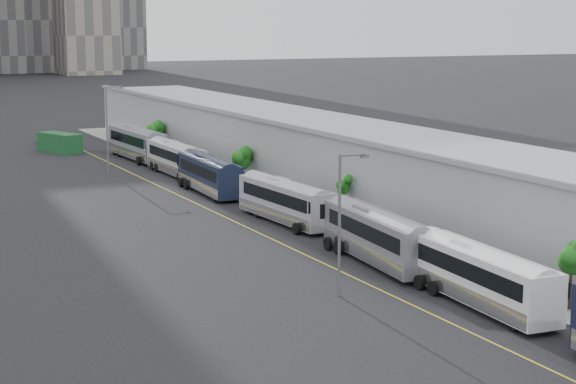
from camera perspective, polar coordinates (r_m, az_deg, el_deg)
sidewalk at (r=77.97m, az=6.53°, el=-2.23°), size 10.00×170.00×0.12m
lane_line at (r=72.99m, az=-0.45°, el=-3.05°), size 0.12×160.00×0.02m
depot at (r=79.52m, az=9.01°, el=0.48°), size 12.45×160.40×7.20m
bus_2 at (r=57.67m, az=11.42°, el=-5.23°), size 3.20×12.44×3.60m
bus_3 at (r=67.00m, az=5.33°, el=-2.90°), size 3.70×12.98×3.74m
bus_4 at (r=80.04m, az=-0.14°, el=-0.78°), size 3.20×12.49×3.61m
bus_5 at (r=94.34m, az=-4.69°, el=0.85°), size 3.11×12.63×3.66m
bus_6 at (r=106.18m, az=-6.64°, el=1.82°), size 2.78×12.43×3.62m
bus_7 at (r=119.09m, az=-8.94°, el=2.72°), size 3.32×13.69×3.97m
tree_1 at (r=57.64m, az=16.47°, el=-3.79°), size 1.57×1.57×3.97m
tree_2 at (r=79.58m, az=3.30°, el=0.22°), size 1.03×1.03×3.65m
tree_3 at (r=97.33m, az=-2.76°, el=2.02°), size 1.92×1.92×3.98m
tree_4 at (r=122.61m, az=-7.87°, el=3.63°), size 2.19×2.19×4.23m
street_lamp_near at (r=58.04m, az=3.24°, el=-1.35°), size 2.04×0.22×8.77m
street_lamp_far at (r=108.22m, az=-10.59°, el=4.01°), size 2.04×0.22×9.67m
shipping_container at (r=127.71m, az=-13.37°, el=2.86°), size 4.80×7.04×2.48m
suv at (r=137.24m, az=-14.00°, el=3.12°), size 3.64×6.12×1.59m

